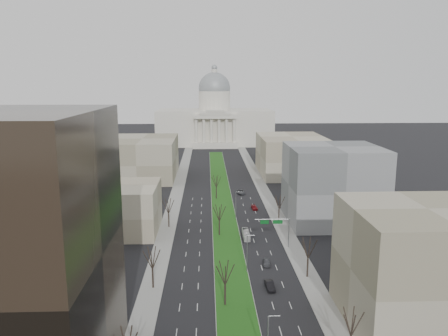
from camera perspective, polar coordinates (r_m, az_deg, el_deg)
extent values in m
plane|color=black|center=(165.59, -0.31, -4.05)|extent=(600.00, 600.00, 0.00)
cube|color=#999993|center=(164.61, -0.30, -4.12)|extent=(8.00, 222.00, 0.15)
cube|color=#1F5015|center=(164.58, -0.30, -4.09)|extent=(7.70, 221.70, 0.06)
cube|color=gray|center=(142.05, -7.09, -6.73)|extent=(5.00, 330.00, 0.15)
cube|color=gray|center=(143.35, 7.09, -6.56)|extent=(5.00, 330.00, 0.15)
cube|color=beige|center=(311.29, -1.24, 5.41)|extent=(80.00, 40.00, 24.00)
cube|color=beige|center=(289.69, -1.15, 2.98)|extent=(30.00, 6.00, 4.00)
cube|color=beige|center=(287.57, -1.17, 6.73)|extent=(28.00, 5.00, 2.50)
cube|color=beige|center=(287.42, -1.17, 7.12)|extent=(20.00, 5.00, 1.80)
cube|color=beige|center=(287.31, -1.17, 7.44)|extent=(12.00, 5.00, 1.60)
cylinder|color=beige|center=(309.97, -1.25, 8.72)|extent=(22.00, 22.00, 14.00)
sphere|color=gray|center=(309.70, -1.26, 10.38)|extent=(22.00, 22.00, 22.00)
cylinder|color=beige|center=(309.73, -1.27, 12.42)|extent=(4.00, 4.00, 4.00)
sphere|color=gray|center=(309.81, -1.27, 12.97)|extent=(4.00, 4.00, 4.00)
cylinder|color=beige|center=(288.46, -3.65, 4.92)|extent=(2.00, 2.00, 16.00)
cylinder|color=beige|center=(288.38, -2.65, 4.93)|extent=(2.00, 2.00, 16.00)
cylinder|color=beige|center=(288.39, -1.66, 4.94)|extent=(2.00, 2.00, 16.00)
cylinder|color=beige|center=(288.48, -0.66, 4.95)|extent=(2.00, 2.00, 16.00)
cylinder|color=beige|center=(288.66, 0.34, 4.95)|extent=(2.00, 2.00, 16.00)
cylinder|color=beige|center=(288.92, 1.33, 4.95)|extent=(2.00, 2.00, 16.00)
cube|color=tan|center=(132.85, -14.22, -5.15)|extent=(26.00, 22.00, 14.00)
cube|color=gray|center=(87.57, 24.46, -11.76)|extent=(26.00, 24.00, 22.00)
cube|color=slate|center=(140.98, 14.04, -2.09)|extent=(28.00, 26.00, 24.00)
cube|color=gray|center=(204.79, -10.53, 1.31)|extent=(30.00, 40.00, 18.00)
cube|color=tan|center=(211.43, 8.80, 1.67)|extent=(30.00, 40.00, 18.00)
cylinder|color=black|center=(97.72, -9.28, -14.08)|extent=(0.40, 0.40, 4.32)
cylinder|color=black|center=(134.77, -7.23, -6.82)|extent=(0.40, 0.40, 4.22)
cylinder|color=black|center=(103.08, 10.85, -12.71)|extent=(0.40, 0.40, 4.42)
cylinder|color=black|center=(139.90, 7.18, -6.18)|extent=(0.40, 0.40, 4.03)
cylinder|color=black|center=(89.89, 0.14, -16.29)|extent=(0.40, 0.40, 4.32)
cylinder|color=black|center=(126.69, -0.61, -7.90)|extent=(0.40, 0.40, 4.32)
cylinder|color=black|center=(164.98, -1.00, -3.34)|extent=(0.40, 0.40, 4.32)
cylinder|color=gray|center=(69.66, 6.60, -18.64)|extent=(1.80, 0.12, 0.12)
cylinder|color=gray|center=(102.83, 3.03, -11.19)|extent=(0.20, 0.20, 9.00)
cylinder|color=gray|center=(101.25, 3.57, -8.77)|extent=(1.80, 0.12, 0.12)
cylinder|color=gray|center=(140.51, 1.55, -4.96)|extent=(0.20, 0.20, 9.00)
cylinder|color=gray|center=(139.36, 1.93, -3.14)|extent=(1.80, 0.12, 0.12)
cylinder|color=gray|center=(118.57, 8.45, -8.45)|extent=(0.24, 0.24, 8.00)
cylinder|color=gray|center=(116.55, 6.32, -6.67)|extent=(9.00, 0.18, 0.18)
cube|color=#0C591E|center=(117.10, 7.04, -7.01)|extent=(2.60, 0.08, 1.00)
cube|color=#0C591E|center=(116.60, 5.33, -7.05)|extent=(2.20, 0.08, 1.00)
imported|color=#4B4C53|center=(108.62, 5.60, -12.14)|extent=(2.00, 4.25, 1.41)
imported|color=black|center=(97.31, 6.00, -15.00)|extent=(1.94, 4.86, 1.57)
imported|color=maroon|center=(152.56, 3.99, -5.18)|extent=(2.21, 4.56, 1.28)
imported|color=#414348|center=(172.79, 2.20, -3.14)|extent=(3.29, 5.83, 1.54)
imported|color=white|center=(125.25, 2.89, -8.67)|extent=(1.82, 7.74, 2.16)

